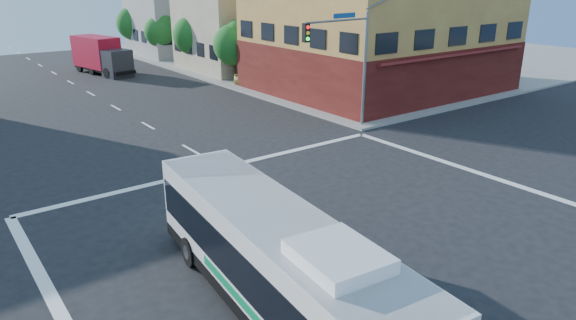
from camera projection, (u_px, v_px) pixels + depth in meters
ground at (356, 242)px, 18.15m from camera, size 120.00×120.00×0.00m
sidewalk_ne at (365, 53)px, 64.28m from camera, size 50.00×50.00×0.15m
corner_building_ne at (380, 17)px, 41.40m from camera, size 18.10×15.44×14.00m
building_east_near at (247, 24)px, 51.92m from camera, size 12.06×10.06×9.00m
building_east_far at (185, 12)px, 62.35m from camera, size 12.06×10.06×10.00m
signal_mast_ne at (347, 49)px, 29.63m from camera, size 7.91×1.13×8.07m
street_tree_a at (235, 42)px, 44.78m from camera, size 3.60×3.60×5.53m
street_tree_b at (193, 33)px, 50.79m from camera, size 3.80×3.80×5.79m
street_tree_c at (161, 30)px, 56.94m from camera, size 3.40×3.40×5.29m
street_tree_d at (134, 21)px, 62.86m from camera, size 4.00×4.00×6.03m
transit_bus at (275, 261)px, 13.80m from camera, size 3.49×11.44×3.33m
box_truck at (102, 56)px, 49.79m from camera, size 3.76×8.10×3.52m
parked_car at (255, 80)px, 43.51m from camera, size 2.40×4.35×1.40m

